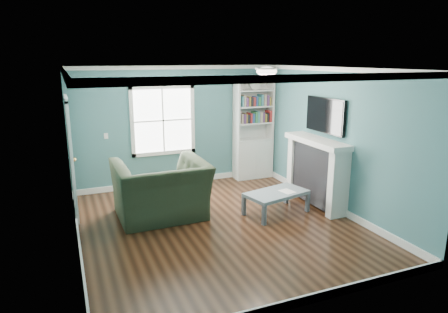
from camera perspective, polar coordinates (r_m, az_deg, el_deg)
name	(u,v)px	position (r m, az deg, el deg)	size (l,w,h in m)	color
floor	(219,225)	(6.88, -0.75, -9.70)	(5.00, 5.00, 0.00)	black
room_walls	(218,133)	(6.41, -0.80, 3.36)	(5.00, 5.00, 5.00)	#3F7579
trim	(219,154)	(6.48, -0.79, 0.37)	(4.50, 5.00, 2.60)	white
window	(163,121)	(8.69, -8.71, 5.11)	(1.40, 0.06, 1.50)	white
bookshelf	(253,139)	(9.31, 4.17, 2.52)	(0.90, 0.35, 2.31)	silver
fireplace	(316,173)	(7.78, 13.08, -2.27)	(0.44, 1.58, 1.30)	black
tv	(325,115)	(7.63, 14.27, 5.72)	(0.06, 1.10, 0.65)	black
door	(71,157)	(7.46, -21.03, -0.07)	(0.12, 0.98, 2.17)	silver
ceiling_fixture	(267,71)	(6.78, 6.11, 12.09)	(0.38, 0.38, 0.15)	white
light_switch	(106,136)	(8.53, -16.50, 2.83)	(0.08, 0.01, 0.12)	white
recliner	(161,180)	(7.05, -9.03, -3.40)	(1.55, 1.01, 1.36)	black
coffee_table	(276,195)	(7.30, 7.49, -5.43)	(1.23, 0.85, 0.41)	#515862
paper_sheet	(287,191)	(7.33, 9.02, -4.94)	(0.21, 0.27, 0.00)	white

